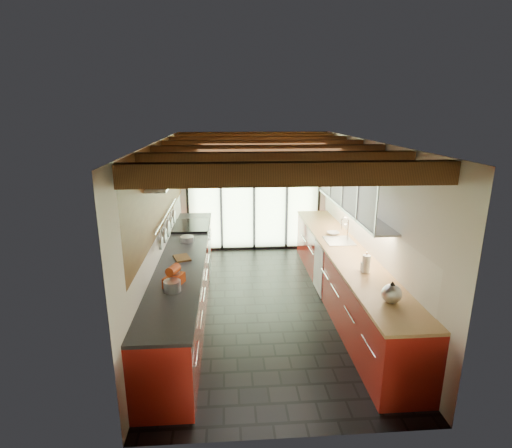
{
  "coord_description": "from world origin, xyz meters",
  "views": [
    {
      "loc": [
        -0.57,
        -5.84,
        3.04
      ],
      "look_at": [
        -0.12,
        0.4,
        1.25
      ],
      "focal_mm": 28.0,
      "sensor_mm": 36.0,
      "label": 1
    }
  ],
  "objects_px": {
    "bowl": "(333,233)",
    "paper_towel": "(366,264)",
    "kettle": "(392,293)",
    "soap_bottle": "(364,265)",
    "stand_mixer": "(174,277)"
  },
  "relations": [
    {
      "from": "bowl",
      "to": "paper_towel",
      "type": "bearing_deg",
      "value": -90.0
    },
    {
      "from": "kettle",
      "to": "bowl",
      "type": "relative_size",
      "value": 1.44
    },
    {
      "from": "kettle",
      "to": "bowl",
      "type": "height_order",
      "value": "kettle"
    },
    {
      "from": "soap_bottle",
      "to": "bowl",
      "type": "distance_m",
      "value": 1.65
    },
    {
      "from": "kettle",
      "to": "paper_towel",
      "type": "xyz_separation_m",
      "value": [
        0.0,
        0.87,
        0.0
      ]
    },
    {
      "from": "stand_mixer",
      "to": "kettle",
      "type": "xyz_separation_m",
      "value": [
        2.54,
        -0.66,
        0.01
      ]
    },
    {
      "from": "paper_towel",
      "to": "soap_bottle",
      "type": "bearing_deg",
      "value": 90.0
    },
    {
      "from": "kettle",
      "to": "soap_bottle",
      "type": "relative_size",
      "value": 1.71
    },
    {
      "from": "soap_bottle",
      "to": "bowl",
      "type": "bearing_deg",
      "value": 90.0
    },
    {
      "from": "kettle",
      "to": "paper_towel",
      "type": "relative_size",
      "value": 1.05
    },
    {
      "from": "kettle",
      "to": "paper_towel",
      "type": "bearing_deg",
      "value": 90.0
    },
    {
      "from": "kettle",
      "to": "soap_bottle",
      "type": "height_order",
      "value": "kettle"
    },
    {
      "from": "kettle",
      "to": "bowl",
      "type": "xyz_separation_m",
      "value": [
        0.0,
        2.58,
        -0.09
      ]
    },
    {
      "from": "paper_towel",
      "to": "bowl",
      "type": "height_order",
      "value": "paper_towel"
    },
    {
      "from": "paper_towel",
      "to": "bowl",
      "type": "xyz_separation_m",
      "value": [
        0.0,
        1.71,
        -0.1
      ]
    }
  ]
}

